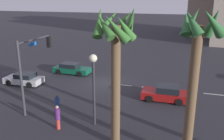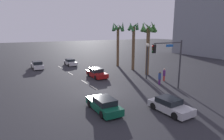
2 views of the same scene
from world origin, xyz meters
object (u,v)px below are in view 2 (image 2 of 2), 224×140
object	(u,v)px
pedestrian_0	(160,78)
car_3	(70,62)
traffic_signal	(171,57)
pedestrian_1	(164,74)
car_0	(170,106)
palm_tree_1	(118,35)
palm_tree_2	(148,37)
car_4	(97,73)
car_1	(104,104)
car_2	(37,65)
streetlamp	(147,54)
palm_tree_3	(134,37)

from	to	relation	value
pedestrian_0	car_3	bearing A→B (deg)	-164.10
traffic_signal	pedestrian_0	xyz separation A→B (m)	(-2.47, 0.77, -3.13)
pedestrian_0	pedestrian_1	world-z (taller)	pedestrian_1
car_0	car_3	distance (m)	27.04
palm_tree_1	pedestrian_1	bearing A→B (deg)	-2.00
car_3	palm_tree_2	distance (m)	17.67
car_0	car_4	xyz separation A→B (m)	(-14.85, -0.03, 0.06)
car_1	car_3	xyz separation A→B (m)	(-23.88, 4.69, 0.02)
car_1	palm_tree_1	xyz separation A→B (m)	(-18.16, 12.75, 5.61)
pedestrian_0	palm_tree_1	xyz separation A→B (m)	(-14.35, 2.35, 5.29)
car_3	car_4	distance (m)	12.19
pedestrian_0	traffic_signal	bearing A→B (deg)	-17.27
car_3	car_4	xyz separation A→B (m)	(12.19, 0.25, 0.03)
car_0	traffic_signal	size ratio (longest dim) A/B	0.67
car_3	pedestrian_1	bearing A→B (deg)	21.78
traffic_signal	car_2	bearing A→B (deg)	-152.40
streetlamp	car_4	bearing A→B (deg)	-127.41
car_0	car_1	xyz separation A→B (m)	(-3.16, -4.96, 0.01)
pedestrian_0	pedestrian_1	distance (m)	2.16
car_0	palm_tree_2	size ratio (longest dim) A/B	0.46
palm_tree_1	palm_tree_3	size ratio (longest dim) A/B	1.02
car_3	palm_tree_1	world-z (taller)	palm_tree_1
palm_tree_2	palm_tree_3	bearing A→B (deg)	175.52
car_2	traffic_signal	xyz separation A→B (m)	(22.07, 11.54, 3.38)
traffic_signal	pedestrian_0	distance (m)	4.06
car_2	car_3	world-z (taller)	car_2
streetlamp	palm_tree_1	bearing A→B (deg)	170.63
palm_tree_1	palm_tree_2	size ratio (longest dim) A/B	1.03
traffic_signal	pedestrian_1	bearing A→B (deg)	143.09
palm_tree_3	palm_tree_1	bearing A→B (deg)	-174.15
car_0	car_3	size ratio (longest dim) A/B	0.99
car_1	traffic_signal	size ratio (longest dim) A/B	0.76
car_4	palm_tree_2	world-z (taller)	palm_tree_2
traffic_signal	pedestrian_0	bearing A→B (deg)	162.73
car_0	palm_tree_3	world-z (taller)	palm_tree_3
car_4	pedestrian_1	size ratio (longest dim) A/B	2.30
car_3	palm_tree_2	bearing A→B (deg)	29.18
car_0	palm_tree_1	xyz separation A→B (m)	(-21.32, 7.79, 5.62)
traffic_signal	pedestrian_0	world-z (taller)	traffic_signal
car_3	palm_tree_1	bearing A→B (deg)	54.65
car_4	pedestrian_1	bearing A→B (deg)	47.11
traffic_signal	palm_tree_3	bearing A→B (deg)	163.75
car_1	streetlamp	world-z (taller)	streetlamp
streetlamp	palm_tree_3	bearing A→B (deg)	160.64
palm_tree_2	palm_tree_3	distance (m)	4.42
traffic_signal	pedestrian_0	size ratio (longest dim) A/B	3.43
car_4	palm_tree_1	bearing A→B (deg)	129.59
car_0	pedestrian_0	world-z (taller)	pedestrian_0
palm_tree_1	palm_tree_2	xyz separation A→B (m)	(8.93, 0.12, -0.06)
car_3	pedestrian_1	distance (m)	20.48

